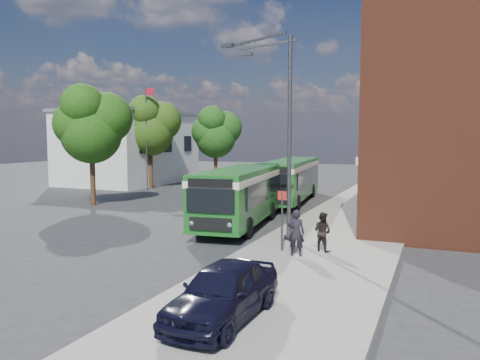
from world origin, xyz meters
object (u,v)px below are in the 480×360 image
at_px(street_lamp, 282,134).
at_px(bus_rear, 291,176).
at_px(parked_car, 223,291).
at_px(bus_front, 241,191).

distance_m(street_lamp, bus_rear, 13.46).
height_order(street_lamp, parked_car, street_lamp).
height_order(bus_front, parked_car, bus_front).
relative_size(bus_rear, parked_car, 2.91).
distance_m(bus_front, bus_rear, 9.91).
distance_m(street_lamp, bus_front, 5.11).
height_order(bus_rear, parked_car, bus_rear).
relative_size(street_lamp, bus_front, 0.89).
xyz_separation_m(bus_front, bus_rear, (-0.31, 9.90, 0.00)).
height_order(bus_front, bus_rear, same).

